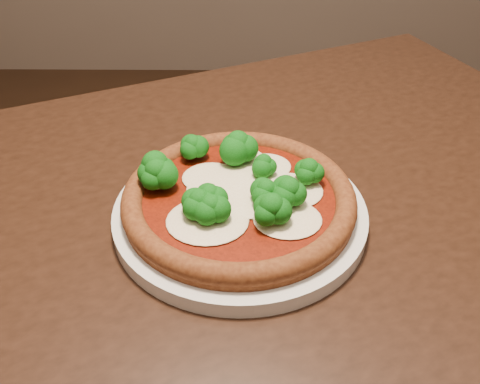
{
  "coord_description": "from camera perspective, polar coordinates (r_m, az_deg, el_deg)",
  "views": [
    {
      "loc": [
        -0.15,
        -0.51,
        1.15
      ],
      "look_at": [
        -0.16,
        -0.05,
        0.79
      ],
      "focal_mm": 40.0,
      "sensor_mm": 36.0,
      "label": 1
    }
  ],
  "objects": [
    {
      "name": "pizza",
      "position": [
        0.59,
        -0.46,
        -0.18
      ],
      "size": [
        0.26,
        0.26,
        0.06
      ],
      "rotation": [
        0.0,
        0.0,
        -0.19
      ],
      "color": "brown",
      "rests_on": "plate"
    },
    {
      "name": "plate",
      "position": [
        0.61,
        0.0,
        -2.32
      ],
      "size": [
        0.29,
        0.29,
        0.02
      ],
      "primitive_type": "cylinder",
      "color": "silver",
      "rests_on": "dining_table"
    },
    {
      "name": "dining_table",
      "position": [
        0.69,
        -1.47,
        -9.32
      ],
      "size": [
        1.32,
        1.14,
        0.75
      ],
      "rotation": [
        0.0,
        0.0,
        0.43
      ],
      "color": "black",
      "rests_on": "floor"
    }
  ]
}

